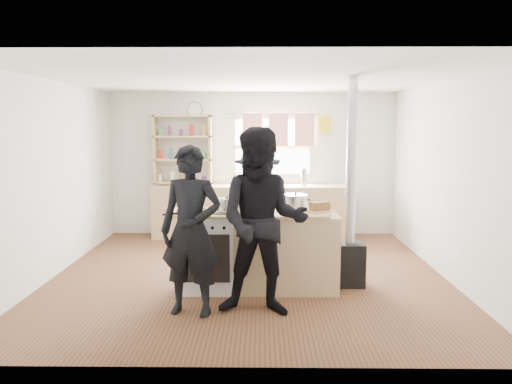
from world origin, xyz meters
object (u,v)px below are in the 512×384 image
thermos (304,177)px  skillet_greens (192,212)px  person_near_left (191,231)px  person_near_right (263,222)px  bread_board (320,208)px  flue_heater (350,233)px  roast_tray (256,208)px  cooking_island (260,250)px  stockpot_counter (296,202)px  stockpot_stove (227,204)px  person_far (258,208)px

thermos → skillet_greens: bearing=-117.2°
skillet_greens → person_near_left: 0.63m
skillet_greens → person_near_right: size_ratio=0.24×
skillet_greens → thermos: bearing=62.8°
bread_board → flue_heater: 0.55m
skillet_greens → person_near_right: person_near_right is taller
skillet_greens → person_near_left: size_ratio=0.27×
person_near_left → person_near_right: 0.73m
thermos → roast_tray: bearing=-106.3°
bread_board → skillet_greens: bearing=-174.1°
cooking_island → stockpot_counter: 0.71m
stockpot_stove → roast_tray: bearing=-3.2°
cooking_island → person_far: person_far is taller
cooking_island → roast_tray: size_ratio=4.76×
person_near_right → person_near_left: bearing=-175.1°
skillet_greens → stockpot_stove: (0.38, 0.26, 0.04)m
person_near_right → roast_tray: bearing=100.6°
thermos → cooking_island: size_ratio=0.14×
stockpot_counter → bread_board: 0.30m
thermos → person_near_left: size_ratio=0.16×
skillet_greens → bread_board: (1.47, 0.15, 0.02)m
cooking_island → skillet_greens: bearing=-167.8°
stockpot_stove → person_far: (0.36, 0.77, -0.17)m
stockpot_counter → roast_tray: bearing=-174.6°
roast_tray → flue_heater: 1.18m
bread_board → stockpot_counter: bearing=154.0°
flue_heater → thermos: bearing=97.6°
stockpot_stove → flue_heater: 1.52m
bread_board → flue_heater: (0.39, 0.18, -0.33)m
stockpot_stove → bread_board: bearing=-5.5°
stockpot_counter → flue_heater: size_ratio=0.11×
person_far → roast_tray: bearing=75.8°
stockpot_stove → flue_heater: flue_heater is taller
stockpot_stove → person_far: bearing=65.0°
cooking_island → person_near_left: size_ratio=1.13×
person_near_right → flue_heater: bearing=47.2°
cooking_island → flue_heater: bearing=8.8°
flue_heater → person_near_left: 2.03m
bread_board → person_far: 1.14m
stockpot_stove → person_near_left: size_ratio=0.12×
thermos → cooking_island: 2.92m
flue_heater → person_near_right: (-1.05, -0.95, 0.31)m
skillet_greens → person_far: person_far is taller
roast_tray → bread_board: bearing=-6.6°
cooking_island → skillet_greens: size_ratio=4.21×
cooking_island → bread_board: bread_board is taller
skillet_greens → person_near_right: 1.02m
stockpot_counter → flue_heater: bearing=4.6°
stockpot_stove → person_near_right: (0.42, -0.87, -0.05)m
person_near_right → person_far: (-0.07, 1.64, -0.13)m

